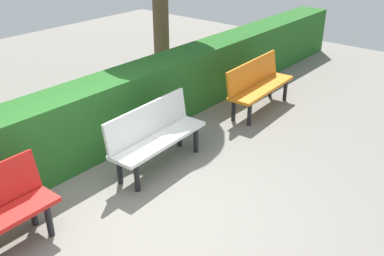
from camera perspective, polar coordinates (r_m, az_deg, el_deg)
The scene contains 4 objects.
ground_plane at distance 4.99m, azimuth -7.56°, elevation -12.06°, with size 17.16×17.16×0.00m, color gray.
bench_orange at distance 7.54m, azimuth 8.72°, elevation 5.89°, with size 1.62×0.53×0.86m.
bench_white at distance 5.74m, azimuth -4.89°, elevation -0.71°, with size 1.54×0.52×0.86m.
hedge_row at distance 6.40m, azimuth -10.50°, elevation 2.22°, with size 13.16×0.65×1.02m, color #266023.
Camera 1 is at (2.58, 2.95, 3.08)m, focal length 40.40 mm.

